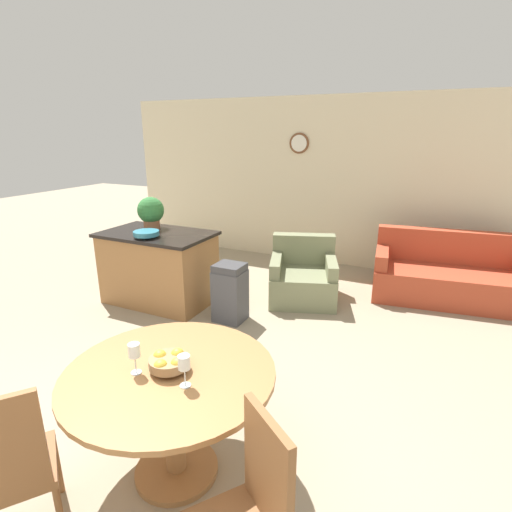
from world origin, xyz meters
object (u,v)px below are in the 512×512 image
(dining_chair_near_right, at_px, (246,512))
(dining_chair_near_left, at_px, (8,466))
(kitchen_island, at_px, (159,267))
(fruit_bowl, at_px, (169,362))
(potted_plant, at_px, (151,212))
(wine_glass_left, at_px, (134,352))
(wine_glass_right, at_px, (184,364))
(trash_bin, at_px, (230,293))
(armchair, at_px, (303,278))
(teal_bowl, at_px, (146,233))
(couch, at_px, (449,277))
(dining_table, at_px, (171,395))

(dining_chair_near_right, bearing_deg, dining_chair_near_left, 50.43)
(dining_chair_near_left, xyz_separation_m, kitchen_island, (-1.41, 2.96, -0.06))
(fruit_bowl, height_order, potted_plant, potted_plant)
(wine_glass_left, relative_size, wine_glass_right, 1.00)
(wine_glass_left, xyz_separation_m, trash_bin, (-0.60, 2.22, -0.57))
(kitchen_island, height_order, trash_bin, kitchen_island)
(dining_chair_near_left, height_order, trash_bin, dining_chair_near_left)
(dining_chair_near_left, relative_size, armchair, 0.89)
(wine_glass_left, distance_m, trash_bin, 2.37)
(kitchen_island, bearing_deg, wine_glass_left, -53.66)
(teal_bowl, relative_size, trash_bin, 0.44)
(potted_plant, bearing_deg, couch, 23.11)
(wine_glass_right, bearing_deg, dining_chair_near_right, -33.09)
(trash_bin, bearing_deg, wine_glass_left, -74.87)
(dining_chair_near_left, relative_size, teal_bowl, 3.23)
(dining_chair_near_left, xyz_separation_m, potted_plant, (-1.61, 3.13, 0.62))
(trash_bin, bearing_deg, kitchen_island, 175.07)
(dining_chair_near_left, distance_m, dining_chair_near_right, 1.24)
(fruit_bowl, bearing_deg, wine_glass_left, -147.36)
(dining_table, xyz_separation_m, fruit_bowl, (0.00, -0.00, 0.24))
(fruit_bowl, relative_size, wine_glass_left, 1.23)
(dining_chair_near_right, height_order, fruit_bowl, dining_chair_near_right)
(wine_glass_left, bearing_deg, couch, 66.95)
(dining_table, bearing_deg, armchair, 93.83)
(wine_glass_right, bearing_deg, dining_chair_near_left, -133.71)
(potted_plant, bearing_deg, wine_glass_left, -52.48)
(dining_chair_near_right, height_order, kitchen_island, dining_chair_near_right)
(kitchen_island, xyz_separation_m, couch, (3.42, 1.71, -0.17))
(wine_glass_right, xyz_separation_m, teal_bowl, (-2.00, 2.06, 0.07))
(wine_glass_left, bearing_deg, trash_bin, 105.13)
(fruit_bowl, relative_size, teal_bowl, 0.78)
(dining_chair_near_left, height_order, wine_glass_left, dining_chair_near_left)
(dining_table, bearing_deg, couch, 68.43)
(fruit_bowl, bearing_deg, armchair, 93.84)
(couch, bearing_deg, trash_bin, -149.27)
(dining_chair_near_left, distance_m, fruit_bowl, 0.93)
(wine_glass_right, xyz_separation_m, couch, (1.37, 4.01, -0.62))
(dining_chair_near_right, bearing_deg, wine_glass_left, 15.78)
(dining_chair_near_right, distance_m, wine_glass_right, 0.79)
(dining_chair_near_left, xyz_separation_m, teal_bowl, (-1.36, 2.72, 0.45))
(couch, xyz_separation_m, armchair, (-1.76, -0.81, -0.02))
(wine_glass_left, relative_size, potted_plant, 0.47)
(wine_glass_left, xyz_separation_m, wine_glass_right, (0.34, 0.02, 0.00))
(dining_table, distance_m, armchair, 3.14)
(teal_bowl, distance_m, couch, 3.95)
(wine_glass_left, bearing_deg, kitchen_island, 126.34)
(potted_plant, xyz_separation_m, armchair, (1.86, 0.74, -0.87))
(dining_table, distance_m, trash_bin, 2.26)
(dining_chair_near_left, xyz_separation_m, armchair, (0.25, 3.86, -0.25))
(teal_bowl, bearing_deg, dining_chair_near_left, -63.42)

